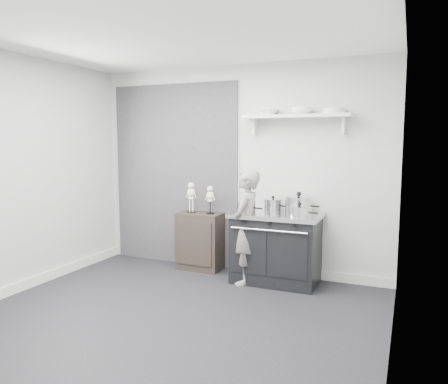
{
  "coord_description": "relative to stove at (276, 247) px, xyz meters",
  "views": [
    {
      "loc": [
        2.09,
        -3.55,
        1.72
      ],
      "look_at": [
        0.16,
        0.95,
        1.15
      ],
      "focal_mm": 35.0,
      "sensor_mm": 36.0,
      "label": 1
    }
  ],
  "objects": [
    {
      "name": "ground",
      "position": [
        -0.63,
        -1.48,
        -0.43
      ],
      "size": [
        4.0,
        4.0,
        0.0
      ],
      "primitive_type": "plane",
      "color": "black",
      "rests_on": "ground"
    },
    {
      "name": "room_shell",
      "position": [
        -0.72,
        -1.33,
        1.21
      ],
      "size": [
        4.02,
        3.62,
        2.71
      ],
      "color": "#B6B6B3",
      "rests_on": "ground"
    },
    {
      "name": "wall_shelf",
      "position": [
        0.17,
        0.2,
        1.58
      ],
      "size": [
        1.3,
        0.26,
        0.24
      ],
      "color": "silver",
      "rests_on": "room_shell"
    },
    {
      "name": "stove",
      "position": [
        0.0,
        0.0,
        0.0
      ],
      "size": [
        1.07,
        0.67,
        0.86
      ],
      "color": "black",
      "rests_on": "ground"
    },
    {
      "name": "side_cabinet",
      "position": [
        -1.09,
        0.13,
        -0.05
      ],
      "size": [
        0.59,
        0.34,
        0.77
      ],
      "primitive_type": "cube",
      "color": "black",
      "rests_on": "ground"
    },
    {
      "name": "child",
      "position": [
        -0.33,
        -0.18,
        0.26
      ],
      "size": [
        0.34,
        0.51,
        1.39
      ],
      "primitive_type": "imported",
      "rotation": [
        0.0,
        0.0,
        -1.55
      ],
      "color": "gray",
      "rests_on": "ground"
    },
    {
      "name": "pot_front_left",
      "position": [
        -0.35,
        -0.1,
        0.49
      ],
      "size": [
        0.32,
        0.23,
        0.17
      ],
      "color": "silver",
      "rests_on": "stove"
    },
    {
      "name": "pot_back_left",
      "position": [
        -0.09,
        0.15,
        0.5
      ],
      "size": [
        0.32,
        0.23,
        0.19
      ],
      "color": "silver",
      "rests_on": "stove"
    },
    {
      "name": "pot_back_right",
      "position": [
        0.24,
        0.11,
        0.53
      ],
      "size": [
        0.42,
        0.33,
        0.26
      ],
      "color": "silver",
      "rests_on": "stove"
    },
    {
      "name": "pot_front_right",
      "position": [
        0.31,
        -0.15,
        0.49
      ],
      "size": [
        0.35,
        0.26,
        0.17
      ],
      "color": "silver",
      "rests_on": "stove"
    },
    {
      "name": "skeleton_full",
      "position": [
        -1.22,
        0.13,
        0.57
      ],
      "size": [
        0.13,
        0.08,
        0.47
      ],
      "primitive_type": null,
      "color": "beige",
      "rests_on": "side_cabinet"
    },
    {
      "name": "skeleton_torso",
      "position": [
        -0.94,
        0.13,
        0.55
      ],
      "size": [
        0.12,
        0.08,
        0.43
      ],
      "primitive_type": null,
      "color": "beige",
      "rests_on": "side_cabinet"
    },
    {
      "name": "bowl_large",
      "position": [
        -0.2,
        0.19,
        1.64
      ],
      "size": [
        0.29,
        0.29,
        0.07
      ],
      "primitive_type": "imported",
      "color": "white",
      "rests_on": "wall_shelf"
    },
    {
      "name": "bowl_small",
      "position": [
        0.24,
        0.19,
        1.65
      ],
      "size": [
        0.25,
        0.25,
        0.08
      ],
      "primitive_type": "imported",
      "color": "white",
      "rests_on": "wall_shelf"
    },
    {
      "name": "plate_stack",
      "position": [
        0.62,
        0.19,
        1.64
      ],
      "size": [
        0.27,
        0.27,
        0.06
      ],
      "primitive_type": "cylinder",
      "color": "silver",
      "rests_on": "wall_shelf"
    }
  ]
}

